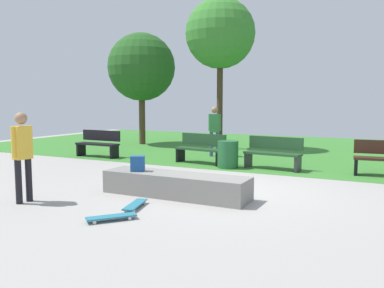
{
  "coord_description": "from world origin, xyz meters",
  "views": [
    {
      "loc": [
        3.16,
        -8.05,
        1.91
      ],
      "look_at": [
        -0.71,
        -0.34,
        0.99
      ],
      "focal_mm": 37.57,
      "sensor_mm": 36.0,
      "label": 1
    }
  ],
  "objects_px": {
    "pedestrian_with_backpack": "(215,126)",
    "park_bench_near_path": "(273,152)",
    "backpack_on_ledge": "(138,164)",
    "tree_slender_maple": "(141,67)",
    "concrete_ledge": "(175,185)",
    "park_bench_by_oak": "(99,143)",
    "skater_performing_trick": "(22,150)",
    "tree_broad_elm": "(220,34)",
    "skateboard_spare": "(135,205)",
    "trash_bin": "(228,154)",
    "skateboard_by_ledge": "(111,217)",
    "park_bench_near_lamppost": "(201,148)"
  },
  "relations": [
    {
      "from": "pedestrian_with_backpack",
      "to": "park_bench_near_path",
      "type": "bearing_deg",
      "value": -33.72
    },
    {
      "from": "backpack_on_ledge",
      "to": "tree_slender_maple",
      "type": "relative_size",
      "value": 0.07
    },
    {
      "from": "concrete_ledge",
      "to": "park_bench_by_oak",
      "type": "distance_m",
      "value": 6.48
    },
    {
      "from": "skater_performing_trick",
      "to": "park_bench_by_oak",
      "type": "relative_size",
      "value": 1.06
    },
    {
      "from": "park_bench_by_oak",
      "to": "concrete_ledge",
      "type": "bearing_deg",
      "value": -36.9
    },
    {
      "from": "concrete_ledge",
      "to": "park_bench_by_oak",
      "type": "relative_size",
      "value": 1.9
    },
    {
      "from": "tree_broad_elm",
      "to": "pedestrian_with_backpack",
      "type": "xyz_separation_m",
      "value": [
        0.73,
        -2.19,
        -3.5
      ]
    },
    {
      "from": "skater_performing_trick",
      "to": "skateboard_spare",
      "type": "height_order",
      "value": "skater_performing_trick"
    },
    {
      "from": "backpack_on_ledge",
      "to": "park_bench_by_oak",
      "type": "height_order",
      "value": "park_bench_by_oak"
    },
    {
      "from": "tree_slender_maple",
      "to": "concrete_ledge",
      "type": "bearing_deg",
      "value": -52.63
    },
    {
      "from": "skater_performing_trick",
      "to": "tree_broad_elm",
      "type": "bearing_deg",
      "value": 90.44
    },
    {
      "from": "park_bench_near_path",
      "to": "tree_slender_maple",
      "type": "bearing_deg",
      "value": 150.58
    },
    {
      "from": "tree_slender_maple",
      "to": "trash_bin",
      "type": "bearing_deg",
      "value": -36.75
    },
    {
      "from": "skater_performing_trick",
      "to": "skateboard_by_ledge",
      "type": "bearing_deg",
      "value": -5.33
    },
    {
      "from": "park_bench_near_path",
      "to": "park_bench_by_oak",
      "type": "bearing_deg",
      "value": -178.0
    },
    {
      "from": "tree_slender_maple",
      "to": "pedestrian_with_backpack",
      "type": "xyz_separation_m",
      "value": [
        4.52,
        -2.28,
        -2.36
      ]
    },
    {
      "from": "skateboard_by_ledge",
      "to": "concrete_ledge",
      "type": "bearing_deg",
      "value": 86.95
    },
    {
      "from": "skater_performing_trick",
      "to": "park_bench_by_oak",
      "type": "xyz_separation_m",
      "value": [
        -2.86,
        5.61,
        -0.52
      ]
    },
    {
      "from": "park_bench_near_path",
      "to": "pedestrian_with_backpack",
      "type": "bearing_deg",
      "value": 146.28
    },
    {
      "from": "concrete_ledge",
      "to": "skater_performing_trick",
      "type": "bearing_deg",
      "value": -143.35
    },
    {
      "from": "backpack_on_ledge",
      "to": "trash_bin",
      "type": "bearing_deg",
      "value": 56.3
    },
    {
      "from": "tree_broad_elm",
      "to": "trash_bin",
      "type": "relative_size",
      "value": 7.61
    },
    {
      "from": "backpack_on_ledge",
      "to": "park_bench_near_path",
      "type": "height_order",
      "value": "park_bench_near_path"
    },
    {
      "from": "park_bench_by_oak",
      "to": "tree_slender_maple",
      "type": "relative_size",
      "value": 0.33
    },
    {
      "from": "skater_performing_trick",
      "to": "backpack_on_ledge",
      "type": "bearing_deg",
      "value": 47.72
    },
    {
      "from": "park_bench_by_oak",
      "to": "tree_broad_elm",
      "type": "bearing_deg",
      "value": 55.79
    },
    {
      "from": "park_bench_by_oak",
      "to": "park_bench_near_path",
      "type": "bearing_deg",
      "value": 2.0
    },
    {
      "from": "skateboard_by_ledge",
      "to": "park_bench_by_oak",
      "type": "distance_m",
      "value": 7.73
    },
    {
      "from": "park_bench_near_lamppost",
      "to": "skater_performing_trick",
      "type": "bearing_deg",
      "value": -98.97
    },
    {
      "from": "backpack_on_ledge",
      "to": "skateboard_spare",
      "type": "relative_size",
      "value": 0.39
    },
    {
      "from": "concrete_ledge",
      "to": "backpack_on_ledge",
      "type": "height_order",
      "value": "backpack_on_ledge"
    },
    {
      "from": "backpack_on_ledge",
      "to": "tree_broad_elm",
      "type": "distance_m",
      "value": 9.12
    },
    {
      "from": "concrete_ledge",
      "to": "tree_broad_elm",
      "type": "xyz_separation_m",
      "value": [
        -2.39,
        7.99,
        4.31
      ]
    },
    {
      "from": "tree_broad_elm",
      "to": "skateboard_by_ledge",
      "type": "bearing_deg",
      "value": -77.03
    },
    {
      "from": "backpack_on_ledge",
      "to": "trash_bin",
      "type": "height_order",
      "value": "backpack_on_ledge"
    },
    {
      "from": "skateboard_by_ledge",
      "to": "trash_bin",
      "type": "xyz_separation_m",
      "value": [
        -0.23,
        5.65,
        0.33
      ]
    },
    {
      "from": "tree_broad_elm",
      "to": "trash_bin",
      "type": "xyz_separation_m",
      "value": [
        2.05,
        -4.27,
        -4.15
      ]
    },
    {
      "from": "park_bench_near_lamppost",
      "to": "park_bench_near_path",
      "type": "bearing_deg",
      "value": -0.96
    },
    {
      "from": "backpack_on_ledge",
      "to": "tree_slender_maple",
      "type": "xyz_separation_m",
      "value": [
        -5.34,
        8.18,
        2.77
      ]
    },
    {
      "from": "concrete_ledge",
      "to": "park_bench_near_path",
      "type": "distance_m",
      "value": 4.2
    },
    {
      "from": "concrete_ledge",
      "to": "park_bench_by_oak",
      "type": "xyz_separation_m",
      "value": [
        -5.18,
        3.89,
        0.25
      ]
    },
    {
      "from": "skater_performing_trick",
      "to": "skateboard_spare",
      "type": "bearing_deg",
      "value": 15.83
    },
    {
      "from": "concrete_ledge",
      "to": "trash_bin",
      "type": "bearing_deg",
      "value": 95.09
    },
    {
      "from": "skateboard_spare",
      "to": "tree_broad_elm",
      "type": "height_order",
      "value": "tree_broad_elm"
    },
    {
      "from": "trash_bin",
      "to": "pedestrian_with_backpack",
      "type": "bearing_deg",
      "value": 122.51
    },
    {
      "from": "tree_broad_elm",
      "to": "skateboard_spare",
      "type": "bearing_deg",
      "value": -76.5
    },
    {
      "from": "skateboard_by_ledge",
      "to": "backpack_on_ledge",
      "type": "bearing_deg",
      "value": 111.79
    },
    {
      "from": "concrete_ledge",
      "to": "skater_performing_trick",
      "type": "xyz_separation_m",
      "value": [
        -2.31,
        -1.72,
        0.77
      ]
    },
    {
      "from": "skater_performing_trick",
      "to": "skateboard_by_ledge",
      "type": "height_order",
      "value": "skater_performing_trick"
    },
    {
      "from": "tree_broad_elm",
      "to": "pedestrian_with_backpack",
      "type": "bearing_deg",
      "value": -71.58
    }
  ]
}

